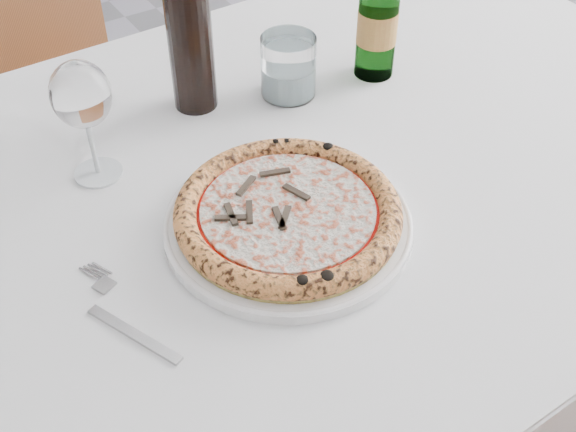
% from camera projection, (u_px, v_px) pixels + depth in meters
% --- Properties ---
extents(dining_table, '(1.60, 0.96, 0.76)m').
position_uv_depth(dining_table, '(250.00, 228.00, 1.02)').
color(dining_table, brown).
rests_on(dining_table, floor).
extents(chair_far, '(0.48, 0.48, 0.93)m').
position_uv_depth(chair_far, '(41.00, 92.00, 1.54)').
color(chair_far, brown).
rests_on(chair_far, floor).
extents(plate, '(0.31, 0.31, 0.02)m').
position_uv_depth(plate, '(288.00, 223.00, 0.90)').
color(plate, white).
rests_on(plate, dining_table).
extents(pizza, '(0.28, 0.28, 0.03)m').
position_uv_depth(pizza, '(288.00, 212.00, 0.89)').
color(pizza, gold).
rests_on(pizza, plate).
extents(fork, '(0.06, 0.18, 0.00)m').
position_uv_depth(fork, '(124.00, 317.00, 0.80)').
color(fork, '#A8A8A8').
rests_on(fork, dining_table).
extents(wine_glass, '(0.08, 0.08, 0.17)m').
position_uv_depth(wine_glass, '(81.00, 97.00, 0.90)').
color(wine_glass, silver).
rests_on(wine_glass, dining_table).
extents(tumbler, '(0.09, 0.09, 0.10)m').
position_uv_depth(tumbler, '(288.00, 70.00, 1.11)').
color(tumbler, white).
rests_on(tumbler, dining_table).
extents(beer_bottle, '(0.06, 0.06, 0.24)m').
position_uv_depth(beer_bottle, '(378.00, 18.00, 1.11)').
color(beer_bottle, '#367234').
rests_on(beer_bottle, dining_table).
extents(wine_bottle, '(0.07, 0.07, 0.27)m').
position_uv_depth(wine_bottle, '(190.00, 37.00, 1.04)').
color(wine_bottle, black).
rests_on(wine_bottle, dining_table).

